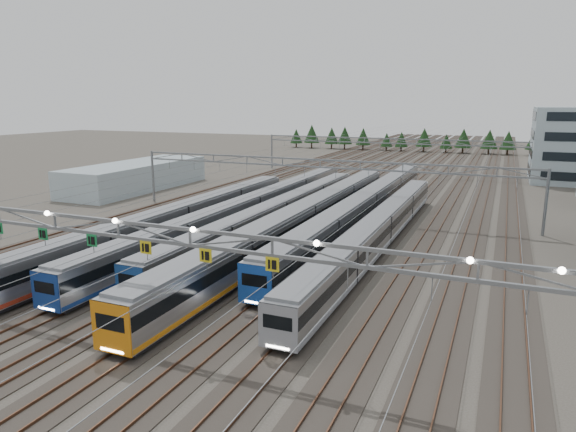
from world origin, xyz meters
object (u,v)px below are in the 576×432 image
at_px(train_f, 379,230).
at_px(train_e, 366,206).
at_px(train_c, 277,214).
at_px(gantry_mid, 320,170).
at_px(gantry_near, 117,232).
at_px(train_a, 179,220).
at_px(train_b, 251,208).
at_px(gantry_far, 390,145).
at_px(west_shed, 137,176).
at_px(train_d, 304,220).

bearing_deg(train_f, train_e, 110.81).
xyz_separation_m(train_c, gantry_mid, (2.25, 9.36, 4.43)).
height_order(train_e, gantry_near, gantry_near).
height_order(train_e, train_f, train_e).
xyz_separation_m(train_e, train_f, (4.50, -11.84, -0.11)).
relative_size(train_a, gantry_near, 0.91).
height_order(train_c, gantry_mid, gantry_mid).
xyz_separation_m(train_b, gantry_far, (6.75, 52.59, 4.42)).
relative_size(train_e, west_shed, 2.20).
relative_size(train_e, gantry_mid, 1.17).
height_order(train_b, train_d, train_d).
relative_size(train_c, gantry_near, 0.97).
bearing_deg(train_a, train_e, 42.69).
bearing_deg(train_f, gantry_near, -112.26).
height_order(train_f, gantry_mid, gantry_mid).
bearing_deg(train_d, train_b, 154.44).
bearing_deg(gantry_near, train_d, 85.35).
bearing_deg(train_f, west_shed, 157.04).
xyz_separation_m(train_b, train_f, (18.00, -4.92, 0.01)).
height_order(train_a, train_c, train_a).
relative_size(train_f, gantry_far, 0.96).
xyz_separation_m(train_b, train_c, (4.50, -1.77, -0.01)).
bearing_deg(train_b, gantry_far, 82.69).
xyz_separation_m(train_f, gantry_mid, (-11.25, 12.52, 4.41)).
bearing_deg(train_e, train_d, -111.85).
xyz_separation_m(train_d, west_shed, (-40.43, 20.32, 0.20)).
distance_m(train_b, gantry_far, 53.21).
distance_m(train_c, gantry_near, 31.26).
bearing_deg(train_e, gantry_mid, 174.28).
bearing_deg(train_a, train_f, 11.96).
bearing_deg(gantry_far, train_d, -87.74).
height_order(train_e, west_shed, west_shed).
xyz_separation_m(gantry_mid, gantry_far, (0.00, 45.00, 0.00)).
bearing_deg(west_shed, train_c, -26.34).
distance_m(train_b, train_c, 4.84).
bearing_deg(gantry_mid, train_c, -103.51).
relative_size(train_d, gantry_far, 1.13).
height_order(train_a, gantry_near, gantry_near).
height_order(train_e, gantry_mid, gantry_mid).
relative_size(train_b, train_e, 1.00).
distance_m(train_a, train_b, 10.68).
bearing_deg(west_shed, train_f, -22.96).
distance_m(train_e, gantry_far, 46.37).
height_order(train_b, gantry_near, gantry_near).
xyz_separation_m(train_c, west_shed, (-35.93, 17.79, 0.40)).
bearing_deg(gantry_near, gantry_far, 89.97).
height_order(gantry_near, gantry_far, gantry_near).
relative_size(gantry_near, gantry_far, 1.00).
bearing_deg(west_shed, gantry_far, 43.77).
distance_m(train_d, train_e, 12.09).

